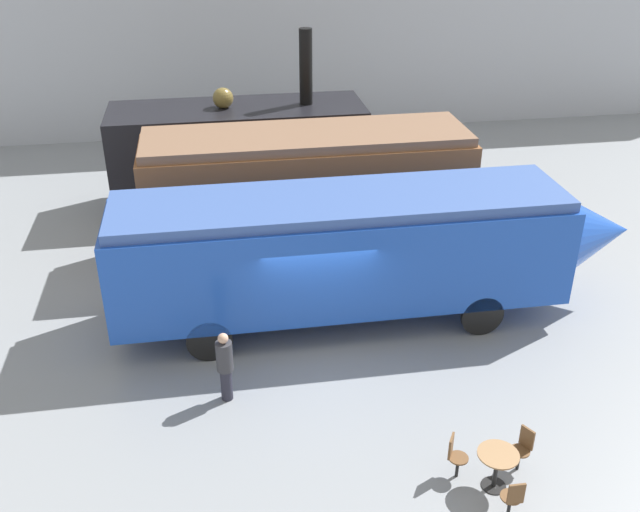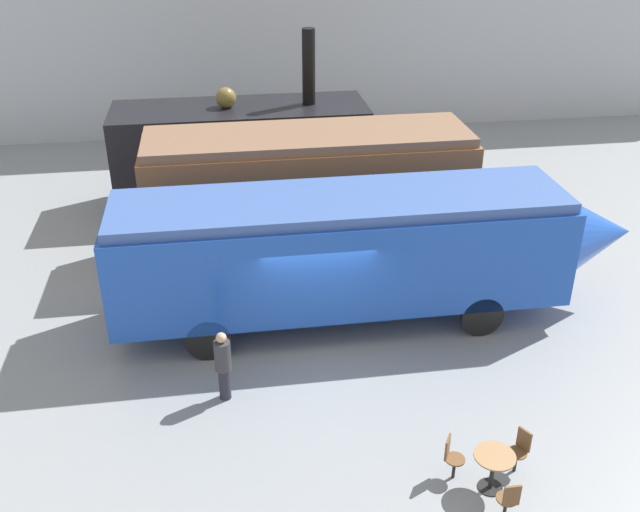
% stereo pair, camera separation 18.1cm
% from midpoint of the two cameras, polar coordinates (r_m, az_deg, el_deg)
% --- Properties ---
extents(ground_plane, '(80.00, 80.00, 0.00)m').
position_cam_midpoint_polar(ground_plane, '(16.83, -0.64, -6.47)').
color(ground_plane, gray).
extents(backdrop_wall, '(44.00, 0.15, 9.00)m').
position_cam_midpoint_polar(backdrop_wall, '(29.47, -5.45, 18.14)').
color(backdrop_wall, '#B2B7C1').
rests_on(backdrop_wall, ground_plane).
extents(steam_locomotive, '(7.98, 2.69, 5.51)m').
position_cam_midpoint_polar(steam_locomotive, '(23.17, -6.73, 8.96)').
color(steam_locomotive, black).
rests_on(steam_locomotive, ground_plane).
extents(passenger_coach_wooden, '(8.87, 2.66, 3.54)m').
position_cam_midpoint_polar(passenger_coach_wooden, '(19.66, -1.33, 6.06)').
color(passenger_coach_wooden, brown).
rests_on(passenger_coach_wooden, ground_plane).
extents(streamlined_locomotive, '(12.51, 2.61, 3.21)m').
position_cam_midpoint_polar(streamlined_locomotive, '(16.71, 3.87, 0.81)').
color(streamlined_locomotive, blue).
rests_on(streamlined_locomotive, ground_plane).
extents(cafe_table_near, '(0.73, 0.73, 0.76)m').
position_cam_midpoint_polar(cafe_table_near, '(13.21, 13.59, -15.76)').
color(cafe_table_near, black).
rests_on(cafe_table_near, ground_plane).
extents(cafe_chair_0, '(0.40, 0.39, 0.87)m').
position_cam_midpoint_polar(cafe_chair_0, '(13.30, 10.33, -15.30)').
color(cafe_chair_0, black).
rests_on(cafe_chair_0, ground_plane).
extents(cafe_chair_1, '(0.36, 0.36, 0.87)m').
position_cam_midpoint_polar(cafe_chair_1, '(12.78, 14.78, -18.14)').
color(cafe_chair_1, black).
rests_on(cafe_chair_1, ground_plane).
extents(cafe_chair_2, '(0.40, 0.39, 0.87)m').
position_cam_midpoint_polar(cafe_chair_2, '(13.71, 15.56, -14.44)').
color(cafe_chair_2, black).
rests_on(cafe_chair_2, ground_plane).
extents(visitor_person, '(0.34, 0.34, 1.60)m').
position_cam_midpoint_polar(visitor_person, '(14.65, -7.97, -8.58)').
color(visitor_person, '#262633').
rests_on(visitor_person, ground_plane).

